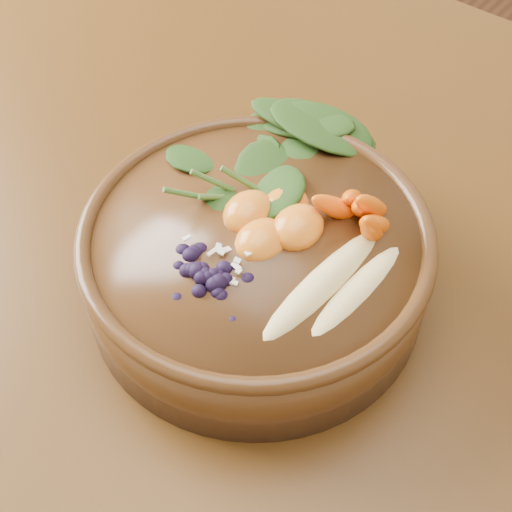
{
  "coord_description": "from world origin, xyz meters",
  "views": [
    {
      "loc": [
        0.4,
        -0.43,
        1.28
      ],
      "look_at": [
        0.15,
        -0.12,
        0.8
      ],
      "focal_mm": 50.0,
      "sensor_mm": 36.0,
      "label": 1
    }
  ],
  "objects_px": {
    "kale_heap": "(266,150)",
    "blueberry_pile": "(204,261)",
    "carrot_cluster": "(373,178)",
    "banana_halves": "(342,274)",
    "mandarin_cluster": "(273,208)",
    "dining_table": "(222,216)",
    "stoneware_bowl": "(256,263)"
  },
  "relations": [
    {
      "from": "banana_halves",
      "to": "stoneware_bowl",
      "type": "bearing_deg",
      "value": -177.26
    },
    {
      "from": "banana_halves",
      "to": "mandarin_cluster",
      "type": "height_order",
      "value": "mandarin_cluster"
    },
    {
      "from": "mandarin_cluster",
      "to": "blueberry_pile",
      "type": "bearing_deg",
      "value": -93.56
    },
    {
      "from": "kale_heap",
      "to": "blueberry_pile",
      "type": "bearing_deg",
      "value": -72.49
    },
    {
      "from": "carrot_cluster",
      "to": "blueberry_pile",
      "type": "bearing_deg",
      "value": -109.55
    },
    {
      "from": "dining_table",
      "to": "stoneware_bowl",
      "type": "bearing_deg",
      "value": -38.79
    },
    {
      "from": "kale_heap",
      "to": "carrot_cluster",
      "type": "distance_m",
      "value": 0.11
    },
    {
      "from": "stoneware_bowl",
      "to": "banana_halves",
      "type": "bearing_deg",
      "value": -1.55
    },
    {
      "from": "carrot_cluster",
      "to": "banana_halves",
      "type": "distance_m",
      "value": 0.09
    },
    {
      "from": "carrot_cluster",
      "to": "banana_halves",
      "type": "relative_size",
      "value": 0.5
    },
    {
      "from": "kale_heap",
      "to": "banana_halves",
      "type": "distance_m",
      "value": 0.15
    },
    {
      "from": "mandarin_cluster",
      "to": "banana_halves",
      "type": "bearing_deg",
      "value": -14.04
    },
    {
      "from": "mandarin_cluster",
      "to": "blueberry_pile",
      "type": "height_order",
      "value": "blueberry_pile"
    },
    {
      "from": "kale_heap",
      "to": "carrot_cluster",
      "type": "bearing_deg",
      "value": 6.22
    },
    {
      "from": "kale_heap",
      "to": "mandarin_cluster",
      "type": "distance_m",
      "value": 0.07
    },
    {
      "from": "dining_table",
      "to": "mandarin_cluster",
      "type": "xyz_separation_m",
      "value": [
        0.15,
        -0.1,
        0.19
      ]
    },
    {
      "from": "dining_table",
      "to": "banana_halves",
      "type": "bearing_deg",
      "value": -27.15
    },
    {
      "from": "banana_halves",
      "to": "blueberry_pile",
      "type": "xyz_separation_m",
      "value": [
        -0.09,
        -0.06,
        0.01
      ]
    },
    {
      "from": "dining_table",
      "to": "carrot_cluster",
      "type": "height_order",
      "value": "carrot_cluster"
    },
    {
      "from": "blueberry_pile",
      "to": "carrot_cluster",
      "type": "bearing_deg",
      "value": 66.16
    },
    {
      "from": "mandarin_cluster",
      "to": "kale_heap",
      "type": "bearing_deg",
      "value": 133.93
    },
    {
      "from": "banana_halves",
      "to": "mandarin_cluster",
      "type": "bearing_deg",
      "value": 170.25
    },
    {
      "from": "banana_halves",
      "to": "mandarin_cluster",
      "type": "relative_size",
      "value": 1.75
    },
    {
      "from": "stoneware_bowl",
      "to": "kale_heap",
      "type": "relative_size",
      "value": 1.53
    },
    {
      "from": "kale_heap",
      "to": "blueberry_pile",
      "type": "height_order",
      "value": "kale_heap"
    },
    {
      "from": "dining_table",
      "to": "mandarin_cluster",
      "type": "bearing_deg",
      "value": -33.44
    },
    {
      "from": "mandarin_cluster",
      "to": "dining_table",
      "type": "bearing_deg",
      "value": 146.56
    },
    {
      "from": "carrot_cluster",
      "to": "mandarin_cluster",
      "type": "xyz_separation_m",
      "value": [
        -0.06,
        -0.06,
        -0.03
      ]
    },
    {
      "from": "kale_heap",
      "to": "blueberry_pile",
      "type": "xyz_separation_m",
      "value": [
        0.04,
        -0.13,
        -0.0
      ]
    },
    {
      "from": "dining_table",
      "to": "kale_heap",
      "type": "height_order",
      "value": "kale_heap"
    },
    {
      "from": "kale_heap",
      "to": "carrot_cluster",
      "type": "height_order",
      "value": "carrot_cluster"
    },
    {
      "from": "mandarin_cluster",
      "to": "stoneware_bowl",
      "type": "bearing_deg",
      "value": -100.63
    }
  ]
}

